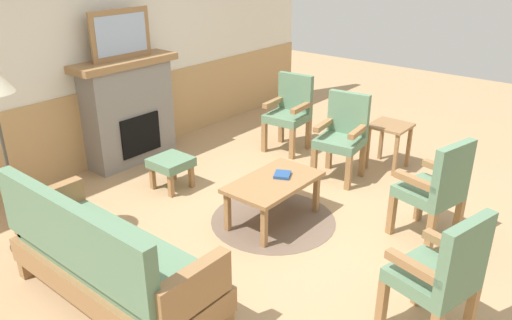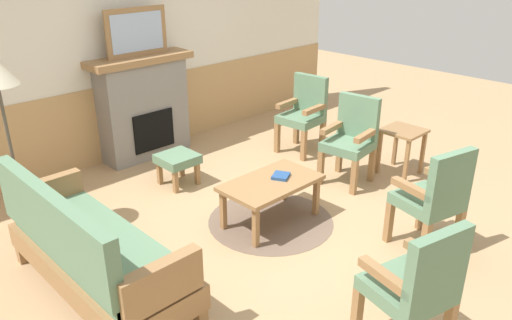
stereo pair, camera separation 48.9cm
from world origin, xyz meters
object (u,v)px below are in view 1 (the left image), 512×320
Objects in this scene: footstool at (171,164)px; armchair_front_left at (437,187)px; fireplace at (129,110)px; couch at (108,260)px; armchair_by_window_left at (290,109)px; coffee_table at (274,185)px; book_on_table at (282,175)px; armchair_near_fireplace at (343,133)px; armchair_front_center at (442,272)px; framed_picture at (121,34)px; side_table at (390,134)px.

armchair_front_left is at bearing -73.04° from footstool.
fireplace reaches higher than couch.
armchair_by_window_left is at bearing 66.98° from armchair_front_left.
couch is 1.88× the size of coffee_table.
book_on_table is 0.42× the size of footstool.
armchair_near_fireplace is 2.63m from armchair_front_center.
armchair_front_left reaches higher than book_on_table.
framed_picture is 0.82× the size of armchair_by_window_left.
armchair_near_fireplace is 0.66m from side_table.
side_table is (1.83, -2.55, -1.13)m from framed_picture.
armchair_front_left is (-0.98, -2.31, 0.00)m from armchair_by_window_left.
framed_picture is at bearing 91.39° from book_on_table.
armchair_front_left is at bearing -113.02° from armchair_by_window_left.
armchair_front_left reaches higher than side_table.
coffee_table is at bearing -5.44° from couch.
side_table is at bearing -6.98° from couch.
couch and armchair_near_fireplace have the same top height.
fireplace is 1.33× the size of armchair_near_fireplace.
book_on_table is at bearing -178.27° from armchair_near_fireplace.
coffee_table is 1.32m from footstool.
framed_picture is 2.56m from coffee_table.
armchair_by_window_left and armchair_front_left have the same top height.
armchair_front_center reaches higher than side_table.
framed_picture is 1.45× the size of side_table.
coffee_table reaches higher than footstool.
framed_picture is at bearing 99.22° from armchair_front_left.
armchair_front_center is (-0.56, -1.82, 0.15)m from coffee_table.
side_table is at bearing -54.43° from fireplace.
armchair_near_fireplace is 1.78× the size of side_table.
book_on_table is (0.06, -2.28, -1.10)m from framed_picture.
fireplace is at bearing 88.32° from coffee_table.
armchair_front_left is (2.41, -1.48, 0.14)m from couch.
footstool is at bearing 142.19° from side_table.
book_on_table is at bearing 69.44° from armchair_front_center.
armchair_front_left is at bearing -31.64° from couch.
coffee_table is 1.92m from armchair_by_window_left.
framed_picture is 0.83× the size of coffee_table.
armchair_front_left is 1.78× the size of side_table.
fireplace is 2.29m from coffee_table.
side_table is (1.24, 1.04, -0.10)m from armchair_front_left.
armchair_front_left is (0.53, -1.31, 0.08)m from book_on_table.
armchair_by_window_left is (1.57, -1.28, -0.11)m from fireplace.
coffee_table is 5.66× the size of book_on_table.
armchair_by_window_left is (3.39, 0.83, 0.14)m from couch.
armchair_front_center is (-2.19, -2.82, 0.00)m from armchair_by_window_left.
armchair_by_window_left is at bearing 33.71° from book_on_table.
side_table is (1.77, -0.27, -0.02)m from book_on_table.
side_table is at bearing -27.75° from armchair_near_fireplace.
side_table is (0.58, -0.31, -0.10)m from armchair_near_fireplace.
footstool is at bearing -102.64° from fireplace.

